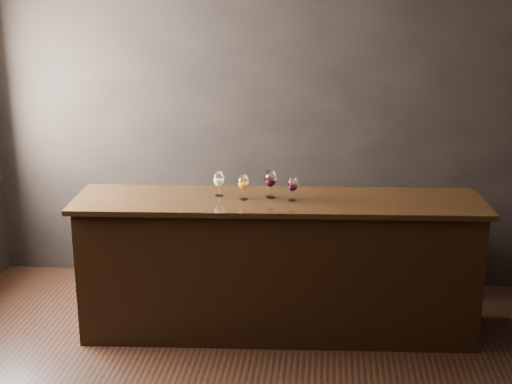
# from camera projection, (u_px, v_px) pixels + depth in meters

# --- Properties ---
(room_shell) EXTENTS (5.02, 4.52, 2.81)m
(room_shell) POSITION_uv_depth(u_px,v_px,m) (192.00, 132.00, 4.20)
(room_shell) COLOR black
(room_shell) RESTS_ON ground
(bar_counter) EXTENTS (3.03, 0.84, 1.05)m
(bar_counter) POSITION_uv_depth(u_px,v_px,m) (278.00, 269.00, 5.53)
(bar_counter) COLOR black
(bar_counter) RESTS_ON ground
(bar_top) EXTENTS (3.14, 0.92, 0.04)m
(bar_top) POSITION_uv_depth(u_px,v_px,m) (279.00, 202.00, 5.38)
(bar_top) COLOR black
(bar_top) RESTS_ON bar_counter
(back_bar_shelf) EXTENTS (2.23, 0.40, 0.80)m
(back_bar_shelf) POSITION_uv_depth(u_px,v_px,m) (246.00, 244.00, 6.41)
(back_bar_shelf) COLOR black
(back_bar_shelf) RESTS_ON ground
(glass_white) EXTENTS (0.08, 0.08, 0.19)m
(glass_white) POSITION_uv_depth(u_px,v_px,m) (219.00, 180.00, 5.42)
(glass_white) COLOR white
(glass_white) RESTS_ON bar_top
(glass_amber) EXTENTS (0.08, 0.08, 0.19)m
(glass_amber) POSITION_uv_depth(u_px,v_px,m) (243.00, 183.00, 5.33)
(glass_amber) COLOR white
(glass_amber) RESTS_ON bar_top
(glass_red_a) EXTENTS (0.09, 0.09, 0.21)m
(glass_red_a) POSITION_uv_depth(u_px,v_px,m) (271.00, 179.00, 5.37)
(glass_red_a) COLOR white
(glass_red_a) RESTS_ON bar_top
(glass_red_b) EXTENTS (0.08, 0.08, 0.18)m
(glass_red_b) POSITION_uv_depth(u_px,v_px,m) (293.00, 185.00, 5.30)
(glass_red_b) COLOR white
(glass_red_b) RESTS_ON bar_top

